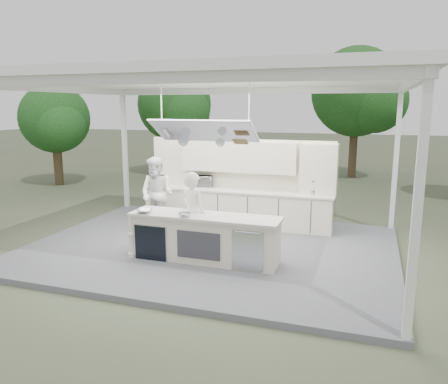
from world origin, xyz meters
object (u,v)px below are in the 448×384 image
(demo_island, at_px, (204,238))
(sous_chef, at_px, (157,194))
(head_chef, at_px, (193,214))
(back_counter, at_px, (236,207))

(demo_island, xyz_separation_m, sous_chef, (-1.91, 1.68, 0.46))
(demo_island, relative_size, sous_chef, 1.66)
(head_chef, xyz_separation_m, sous_chef, (-1.59, 1.47, 0.04))
(back_counter, bearing_deg, demo_island, -86.37)
(demo_island, height_order, sous_chef, sous_chef)
(back_counter, relative_size, sous_chef, 2.72)
(demo_island, height_order, back_counter, same)
(head_chef, relative_size, sous_chef, 0.96)
(back_counter, xyz_separation_m, sous_chef, (-1.73, -1.13, 0.45))
(back_counter, distance_m, head_chef, 2.64)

